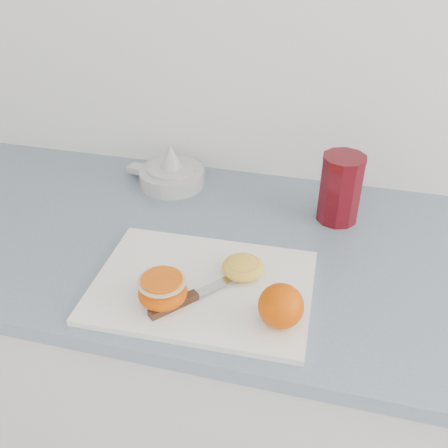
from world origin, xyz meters
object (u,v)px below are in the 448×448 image
(half_orange, at_px, (163,291))
(red_tumbler, at_px, (340,191))
(cutting_board, at_px, (203,286))
(citrus_juicer, at_px, (171,173))
(counter, at_px, (237,384))

(half_orange, relative_size, red_tumbler, 0.56)
(cutting_board, relative_size, citrus_juicer, 1.94)
(counter, xyz_separation_m, half_orange, (-0.08, -0.22, 0.48))
(counter, relative_size, cutting_board, 6.35)
(citrus_juicer, height_order, red_tumbler, red_tumbler)
(cutting_board, height_order, half_orange, half_orange)
(counter, relative_size, citrus_juicer, 12.30)
(red_tumbler, bearing_deg, cutting_board, -126.52)
(citrus_juicer, xyz_separation_m, red_tumbler, (0.40, -0.06, 0.04))
(counter, bearing_deg, red_tumbler, 37.00)
(counter, height_order, citrus_juicer, citrus_juicer)
(counter, height_order, half_orange, half_orange)
(half_orange, height_order, red_tumbler, red_tumbler)
(half_orange, distance_m, red_tumbler, 0.45)
(counter, relative_size, red_tumbler, 16.41)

